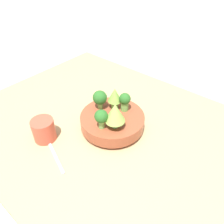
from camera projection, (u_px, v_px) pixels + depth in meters
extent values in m
plane|color=#ADA89E|center=(107.00, 130.00, 0.89)|extent=(6.00, 6.00, 0.00)
cube|color=tan|center=(107.00, 127.00, 0.88)|extent=(1.13, 0.88, 0.03)
cylinder|color=brown|center=(112.00, 127.00, 0.85)|extent=(0.11, 0.11, 0.01)
cylinder|color=brown|center=(112.00, 121.00, 0.83)|extent=(0.24, 0.24, 0.05)
cylinder|color=#6BA34C|center=(114.00, 104.00, 0.85)|extent=(0.03, 0.03, 0.03)
cone|color=#84AD47|center=(114.00, 95.00, 0.83)|extent=(0.05, 0.05, 0.05)
cylinder|color=#7AB256|center=(100.00, 105.00, 0.85)|extent=(0.02, 0.02, 0.03)
sphere|color=#286023|center=(100.00, 98.00, 0.83)|extent=(0.06, 0.06, 0.06)
cylinder|color=#609347|center=(115.00, 124.00, 0.77)|extent=(0.02, 0.02, 0.03)
cone|color=#93B751|center=(115.00, 112.00, 0.73)|extent=(0.07, 0.07, 0.07)
cylinder|color=#7AB256|center=(101.00, 124.00, 0.76)|extent=(0.02, 0.02, 0.03)
sphere|color=#286023|center=(101.00, 116.00, 0.74)|extent=(0.05, 0.05, 0.05)
cylinder|color=#6BA34C|center=(125.00, 106.00, 0.84)|extent=(0.03, 0.03, 0.04)
sphere|color=#286023|center=(125.00, 99.00, 0.82)|extent=(0.04, 0.04, 0.04)
cylinder|color=#C64C38|center=(44.00, 130.00, 0.79)|extent=(0.08, 0.08, 0.08)
cube|color=#B2B2B7|center=(56.00, 156.00, 0.74)|extent=(0.15, 0.06, 0.01)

